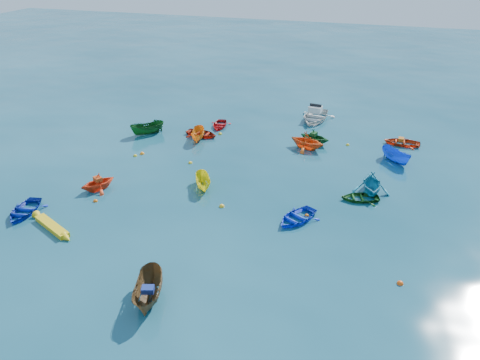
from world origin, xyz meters
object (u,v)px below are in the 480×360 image
(dinghy_blue_se, at_px, (296,220))
(dinghy_blue_sw, at_px, (25,213))
(kayak_yellow, at_px, (52,228))
(motorboat_white, at_px, (315,120))

(dinghy_blue_se, bearing_deg, dinghy_blue_sw, -136.66)
(dinghy_blue_se, relative_size, kayak_yellow, 0.77)
(dinghy_blue_sw, height_order, kayak_yellow, dinghy_blue_sw)
(kayak_yellow, bearing_deg, dinghy_blue_se, -43.39)
(motorboat_white, bearing_deg, dinghy_blue_sw, -116.16)
(kayak_yellow, distance_m, motorboat_white, 27.04)
(kayak_yellow, relative_size, motorboat_white, 0.86)
(dinghy_blue_sw, distance_m, kayak_yellow, 3.03)
(dinghy_blue_sw, relative_size, motorboat_white, 0.68)
(dinghy_blue_sw, xyz_separation_m, dinghy_blue_se, (17.10, 4.56, 0.00))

